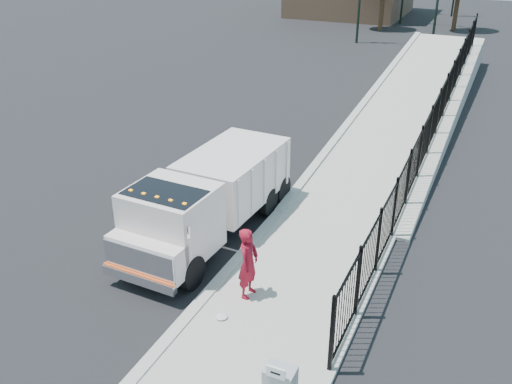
% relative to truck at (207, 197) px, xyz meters
% --- Properties ---
extents(ground, '(120.00, 120.00, 0.00)m').
position_rel_truck_xyz_m(ground, '(1.40, -1.90, -1.32)').
color(ground, black).
rests_on(ground, ground).
extents(sidewalk, '(3.55, 12.00, 0.12)m').
position_rel_truck_xyz_m(sidewalk, '(3.32, -3.90, -1.26)').
color(sidewalk, '#9E998E').
rests_on(sidewalk, ground).
extents(curb, '(0.30, 12.00, 0.16)m').
position_rel_truck_xyz_m(curb, '(1.40, -3.90, -1.24)').
color(curb, '#ADAAA3').
rests_on(curb, ground).
extents(ramp, '(3.95, 24.06, 3.19)m').
position_rel_truck_xyz_m(ramp, '(3.52, 14.10, -1.32)').
color(ramp, '#9E998E').
rests_on(ramp, ground).
extents(iron_fence, '(0.10, 28.00, 1.80)m').
position_rel_truck_xyz_m(iron_fence, '(4.95, 10.10, -0.42)').
color(iron_fence, black).
rests_on(iron_fence, ground).
extents(truck, '(2.56, 6.94, 2.34)m').
position_rel_truck_xyz_m(truck, '(0.00, 0.00, 0.00)').
color(truck, black).
rests_on(truck, ground).
extents(worker, '(0.45, 0.68, 1.84)m').
position_rel_truck_xyz_m(worker, '(2.34, -2.25, -0.28)').
color(worker, maroon).
rests_on(worker, sidewalk).
extents(arrow_sign, '(0.35, 0.04, 0.22)m').
position_rel_truck_xyz_m(arrow_sign, '(4.50, -5.77, 0.16)').
color(arrow_sign, white).
rests_on(arrow_sign, utility_cabinet).
extents(debris, '(0.29, 0.29, 0.07)m').
position_rel_truck_xyz_m(debris, '(2.15, -3.33, -1.16)').
color(debris, silver).
rests_on(debris, sidewalk).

